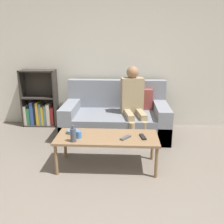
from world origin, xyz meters
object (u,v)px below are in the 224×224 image
at_px(tv_remote_0, 143,137).
at_px(bottle, 73,135).
at_px(couch, 116,118).
at_px(person_adult, 133,98).
at_px(snack_bowl, 72,131).
at_px(bookshelf, 40,105).
at_px(coffee_table, 107,139).
at_px(tv_remote_1, 126,138).
at_px(cup_near, 79,135).

distance_m(tv_remote_0, bottle, 0.86).
xyz_separation_m(couch, person_adult, (0.28, -0.10, 0.38)).
distance_m(couch, snack_bowl, 1.22).
distance_m(bookshelf, coffee_table, 2.10).
relative_size(bookshelf, coffee_table, 0.82).
height_order(tv_remote_1, bottle, bottle).
bearing_deg(bookshelf, coffee_table, -48.52).
relative_size(coffee_table, tv_remote_1, 7.83).
bearing_deg(couch, coffee_table, -93.55).
distance_m(person_adult, tv_remote_0, 1.12).
relative_size(couch, coffee_table, 1.36).
bearing_deg(snack_bowl, tv_remote_1, -11.75).
bearing_deg(bottle, cup_near, 70.26).
bearing_deg(bottle, person_adult, 59.56).
distance_m(bookshelf, tv_remote_0, 2.43).
bearing_deg(person_adult, tv_remote_1, -106.03).
bearing_deg(tv_remote_0, bottle, 178.99).
distance_m(couch, bookshelf, 1.52).
xyz_separation_m(couch, tv_remote_1, (0.16, -1.23, 0.15)).
relative_size(bookshelf, cup_near, 12.21).
height_order(tv_remote_1, snack_bowl, snack_bowl).
xyz_separation_m(tv_remote_1, snack_bowl, (-0.70, 0.14, 0.01)).
height_order(cup_near, bottle, bottle).
bearing_deg(tv_remote_1, bookshelf, 172.35).
distance_m(couch, tv_remote_0, 1.26).
bearing_deg(person_adult, cup_near, -131.55).
bearing_deg(tv_remote_0, snack_bowl, 161.24).
height_order(bookshelf, tv_remote_0, bookshelf).
height_order(tv_remote_0, bottle, bottle).
distance_m(cup_near, snack_bowl, 0.19).
height_order(couch, coffee_table, couch).
bearing_deg(tv_remote_0, person_adult, 82.94).
xyz_separation_m(coffee_table, snack_bowl, (-0.46, 0.09, 0.06)).
bearing_deg(coffee_table, couch, 86.45).
relative_size(tv_remote_1, snack_bowl, 1.16).
bearing_deg(cup_near, bookshelf, 122.43).
xyz_separation_m(bookshelf, tv_remote_1, (1.62, -1.63, 0.04)).
xyz_separation_m(cup_near, tv_remote_1, (0.58, 0.01, -0.03)).
distance_m(couch, bottle, 1.45).
bearing_deg(cup_near, snack_bowl, 126.64).
relative_size(tv_remote_0, snack_bowl, 1.25).
distance_m(bookshelf, tv_remote_1, 2.30).
bearing_deg(tv_remote_1, coffee_table, -156.81).
xyz_separation_m(tv_remote_0, tv_remote_1, (-0.21, -0.04, 0.00)).
relative_size(person_adult, bottle, 5.77).
distance_m(tv_remote_1, bottle, 0.64).
xyz_separation_m(coffee_table, person_adult, (0.35, 1.07, 0.28)).
bearing_deg(person_adult, bottle, -130.57).
bearing_deg(bookshelf, snack_bowl, -58.03).
relative_size(coffee_table, cup_near, 14.87).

